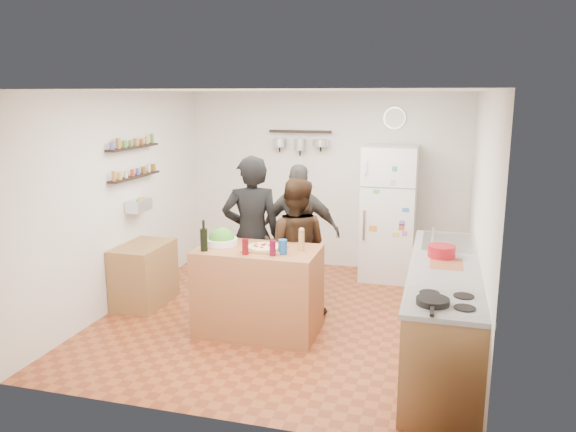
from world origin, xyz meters
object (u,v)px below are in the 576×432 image
(skillet, at_px, (433,301))
(wall_clock, at_px, (395,118))
(salad_bowl, at_px, (222,241))
(person_left, at_px, (252,235))
(side_table, at_px, (144,274))
(salt_canister, at_px, (283,247))
(person_back, at_px, (300,233))
(pepper_mill, at_px, (301,241))
(prep_island, at_px, (258,291))
(wine_bottle, at_px, (204,240))
(red_bowl, at_px, (441,251))
(counter_run, at_px, (443,313))
(fridge, at_px, (389,213))
(person_center, at_px, (295,248))

(skillet, relative_size, wall_clock, 0.83)
(salad_bowl, bearing_deg, person_left, 69.79)
(side_table, bearing_deg, salt_canister, -15.68)
(person_left, xyz_separation_m, person_back, (0.41, 0.57, -0.08))
(pepper_mill, bearing_deg, salad_bowl, 180.00)
(prep_island, height_order, wine_bottle, wine_bottle)
(wine_bottle, height_order, wall_clock, wall_clock)
(wine_bottle, distance_m, red_bowl, 2.35)
(salad_bowl, bearing_deg, counter_run, -3.92)
(red_bowl, distance_m, fridge, 2.14)
(salad_bowl, height_order, person_left, person_left)
(counter_run, xyz_separation_m, skillet, (-0.10, -1.05, 0.49))
(side_table, bearing_deg, red_bowl, -4.01)
(prep_island, height_order, red_bowl, red_bowl)
(person_back, xyz_separation_m, wall_clock, (0.96, 1.43, 1.32))
(skillet, relative_size, fridge, 0.14)
(prep_island, height_order, wall_clock, wall_clock)
(prep_island, bearing_deg, counter_run, -3.28)
(person_left, distance_m, wall_clock, 2.72)
(prep_island, height_order, salt_canister, salt_canister)
(salt_canister, height_order, wall_clock, wall_clock)
(wine_bottle, distance_m, salt_canister, 0.81)
(wine_bottle, height_order, person_back, person_back)
(person_center, bearing_deg, side_table, 1.57)
(skillet, xyz_separation_m, side_table, (-3.34, 1.57, -0.58))
(person_back, bearing_deg, skillet, 119.62)
(wine_bottle, xyz_separation_m, person_left, (0.25, 0.74, -0.12))
(wine_bottle, height_order, side_table, wine_bottle)
(prep_island, xyz_separation_m, side_table, (-1.57, 0.40, -0.09))
(person_center, height_order, skillet, person_center)
(prep_island, xyz_separation_m, pepper_mill, (0.45, 0.05, 0.55))
(prep_island, relative_size, person_left, 0.69)
(pepper_mill, distance_m, salt_canister, 0.23)
(pepper_mill, xyz_separation_m, red_bowl, (1.37, 0.12, -0.03))
(pepper_mill, xyz_separation_m, fridge, (0.67, 2.14, -0.10))
(red_bowl, distance_m, wall_clock, 2.72)
(person_left, xyz_separation_m, skillet, (2.02, -1.68, 0.04))
(fridge, bearing_deg, person_left, -129.30)
(person_left, bearing_deg, salt_canister, 108.98)
(wine_bottle, bearing_deg, pepper_mill, 15.87)
(person_center, relative_size, person_back, 0.95)
(wine_bottle, bearing_deg, fridge, 56.10)
(person_back, bearing_deg, prep_island, 75.57)
(wine_bottle, distance_m, counter_run, 2.44)
(fridge, xyz_separation_m, side_table, (-2.69, -1.79, -0.54))
(red_bowl, xyz_separation_m, side_table, (-3.39, 0.24, -0.61))
(wine_bottle, xyz_separation_m, red_bowl, (2.32, 0.39, -0.05))
(salad_bowl, xyz_separation_m, pepper_mill, (0.87, 0.00, 0.06))
(wine_bottle, relative_size, salt_canister, 1.57)
(counter_run, bearing_deg, red_bowl, 100.33)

